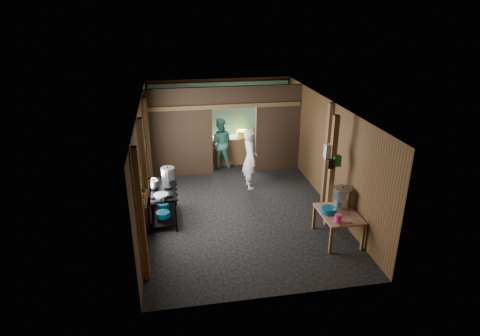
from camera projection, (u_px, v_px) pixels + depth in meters
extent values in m
cube|color=black|center=(239.00, 205.00, 10.20)|extent=(4.50, 7.00, 0.00)
cube|color=#2F2E2C|center=(238.00, 104.00, 9.22)|extent=(4.50, 7.00, 0.00)
cube|color=brown|center=(220.00, 119.00, 12.90)|extent=(4.50, 0.00, 2.60)
cube|color=brown|center=(275.00, 232.00, 6.52)|extent=(4.50, 0.00, 2.60)
cube|color=brown|center=(144.00, 163.00, 9.35)|extent=(0.00, 7.00, 2.60)
cube|color=brown|center=(327.00, 152.00, 10.07)|extent=(0.00, 7.00, 2.60)
cube|color=#3E2F1F|center=(180.00, 133.00, 11.50)|extent=(1.85, 0.10, 2.60)
cube|color=#3E2F1F|center=(278.00, 128.00, 11.97)|extent=(1.35, 0.10, 2.60)
cube|color=#3E2F1F|center=(234.00, 97.00, 11.38)|extent=(1.30, 0.10, 0.60)
cube|color=#68A9A9|center=(220.00, 121.00, 12.86)|extent=(4.40, 0.06, 2.50)
cube|color=brown|center=(232.00, 150.00, 12.78)|extent=(1.20, 0.50, 0.85)
cylinder|color=beige|center=(228.00, 101.00, 12.62)|extent=(0.20, 0.03, 0.20)
cube|color=brown|center=(141.00, 217.00, 6.99)|extent=(0.10, 0.12, 2.60)
cube|color=brown|center=(145.00, 177.00, 8.63)|extent=(0.10, 0.12, 2.60)
cube|color=brown|center=(148.00, 146.00, 10.45)|extent=(0.10, 0.12, 2.60)
cube|color=brown|center=(327.00, 155.00, 9.88)|extent=(0.10, 0.12, 2.60)
cube|color=brown|center=(331.00, 173.00, 8.83)|extent=(0.12, 0.12, 2.60)
cube|color=brown|center=(226.00, 106.00, 11.38)|extent=(4.40, 0.12, 0.12)
cylinder|color=gray|center=(145.00, 143.00, 9.58)|extent=(0.03, 0.34, 0.34)
cylinder|color=black|center=(146.00, 142.00, 9.99)|extent=(0.03, 0.30, 0.30)
cube|color=brown|center=(144.00, 199.00, 7.41)|extent=(0.14, 0.80, 0.03)
cylinder|color=beige|center=(143.00, 202.00, 7.16)|extent=(0.07, 0.07, 0.10)
cylinder|color=yellow|center=(143.00, 196.00, 7.39)|extent=(0.08, 0.08, 0.10)
cylinder|color=#195A27|center=(144.00, 191.00, 7.59)|extent=(0.06, 0.06, 0.10)
cube|color=beige|center=(330.00, 151.00, 8.71)|extent=(0.22, 0.15, 0.32)
cube|color=#195A27|center=(337.00, 161.00, 8.67)|extent=(0.16, 0.12, 0.24)
cube|color=black|center=(331.00, 164.00, 8.65)|extent=(0.14, 0.10, 0.20)
cylinder|color=silver|center=(154.00, 181.00, 9.50)|extent=(0.21, 0.21, 0.10)
cylinder|color=#0A5B80|center=(163.00, 214.00, 9.29)|extent=(0.31, 0.31, 0.13)
cylinder|color=#0A5B80|center=(163.00, 205.00, 9.73)|extent=(0.27, 0.27, 0.11)
cylinder|color=#0A5B80|center=(329.00, 210.00, 8.50)|extent=(0.40, 0.40, 0.12)
cylinder|color=#FA368A|center=(338.00, 218.00, 8.13)|extent=(0.19, 0.19, 0.17)
cube|color=silver|center=(346.00, 224.00, 8.08)|extent=(0.30, 0.08, 0.01)
cylinder|color=yellow|center=(243.00, 134.00, 12.63)|extent=(0.37, 0.37, 0.20)
cylinder|color=#CE4631|center=(223.00, 136.00, 12.55)|extent=(0.11, 0.11, 0.13)
imported|color=white|center=(250.00, 159.00, 10.90)|extent=(0.43, 0.63, 1.67)
imported|color=teal|center=(220.00, 143.00, 12.29)|extent=(0.87, 0.73, 1.59)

